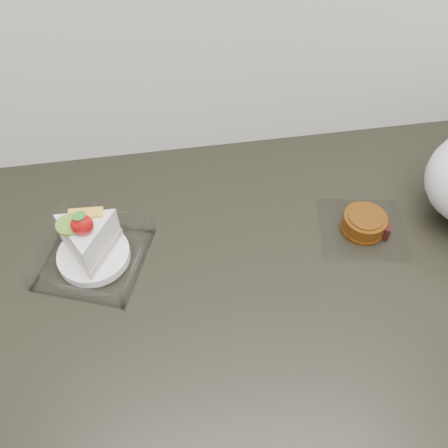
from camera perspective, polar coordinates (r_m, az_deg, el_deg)
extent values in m
cube|color=black|center=(1.21, 4.78, -17.85)|extent=(2.00, 0.60, 0.86)
cube|color=black|center=(0.82, 6.81, -5.93)|extent=(2.04, 0.64, 0.04)
cube|color=white|center=(0.83, -14.52, -3.90)|extent=(0.20, 0.20, 0.00)
cylinder|color=white|center=(0.82, -14.65, -3.49)|extent=(0.11, 0.11, 0.02)
ellipsoid|color=red|center=(0.75, -15.91, -0.10)|extent=(0.03, 0.03, 0.03)
cone|color=#2D7223|center=(0.73, -16.19, 0.72)|extent=(0.02, 0.02, 0.01)
cylinder|color=olive|center=(0.77, -17.19, -0.06)|extent=(0.04, 0.04, 0.01)
cube|color=gold|center=(0.78, -15.55, 1.19)|extent=(0.05, 0.02, 0.01)
cube|color=white|center=(0.87, 15.50, -0.55)|extent=(0.17, 0.16, 0.00)
cylinder|color=#5D310B|center=(0.86, 15.71, 0.11)|extent=(0.07, 0.07, 0.03)
cylinder|color=#5D310B|center=(0.87, 15.55, -0.38)|extent=(0.08, 0.08, 0.01)
cylinder|color=#5D310B|center=(0.85, 15.94, 0.82)|extent=(0.06, 0.06, 0.00)
cube|color=black|center=(0.86, 17.81, -0.77)|extent=(0.03, 0.03, 0.03)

